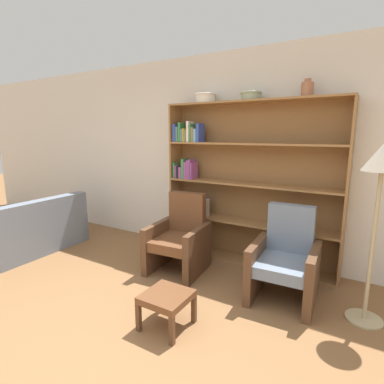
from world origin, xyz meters
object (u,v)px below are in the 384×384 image
bowl_sage (251,96)px  floor_lamp (381,174)px  footstool (167,299)px  armchair_leather (180,239)px  couch (29,232)px  vase_tall (307,89)px  bowl_copper (205,98)px  armchair_cushioned (285,261)px  bookshelf (237,185)px

bowl_sage → floor_lamp: size_ratio=0.16×
bowl_sage → footstool: 2.52m
armchair_leather → couch: bearing=10.6°
vase_tall → armchair_leather: 2.29m
bowl_copper → armchair_cushioned: bearing=-25.9°
floor_lamp → footstool: (-1.51, -1.01, -1.10)m
armchair_cushioned → footstool: 1.30m
bowl_copper → footstool: size_ratio=0.72×
armchair_leather → floor_lamp: 2.27m
armchair_leather → floor_lamp: size_ratio=0.59×
bowl_copper → armchair_leather: 1.87m
couch → armchair_cushioned: (3.52, 0.63, 0.11)m
footstool → bowl_sage: bearing=86.7°
bowl_copper → floor_lamp: bearing=-17.9°
vase_tall → armchair_cushioned: size_ratio=0.20×
bowl_copper → bowl_sage: bowl_copper is taller
armchair_cushioned → bowl_copper: bearing=-28.6°
armchair_leather → footstool: armchair_leather is taller
bowl_copper → bowl_sage: (0.63, -0.00, -0.01)m
bookshelf → floor_lamp: size_ratio=1.40×
floor_lamp → footstool: bearing=-146.3°
couch → armchair_leather: armchair_leather is taller
couch → floor_lamp: bearing=-83.4°
couch → floor_lamp: 4.44m
bowl_copper → footstool: bowl_copper is taller
couch → armchair_leather: bearing=-75.4°
bowl_copper → bookshelf: bearing=3.4°
bowl_copper → armchair_cushioned: bowl_copper is taller
armchair_leather → bookshelf: bearing=-131.5°
couch → armchair_leather: (2.21, 0.63, 0.11)m
couch → floor_lamp: floor_lamp is taller
armchair_leather → floor_lamp: floor_lamp is taller
armchair_cushioned → floor_lamp: size_ratio=0.59×
bowl_copper → bowl_sage: 0.63m
vase_tall → bowl_sage: bearing=180.0°
bookshelf → armchair_cushioned: bookshelf is taller
bookshelf → bowl_copper: bowl_copper is taller
couch → floor_lamp: size_ratio=0.94×
couch → armchair_cushioned: armchair_cushioned is taller
bookshelf → footstool: size_ratio=5.81×
bowl_sage → footstool: (-0.10, -1.67, -1.89)m
bowl_sage → vase_tall: size_ratio=1.35×
bookshelf → footstool: (0.06, -1.70, -0.77)m
bookshelf → bowl_sage: (0.16, -0.03, 1.11)m
couch → armchair_cushioned: bearing=-81.1°
bowl_sage → bowl_copper: bearing=180.0°
floor_lamp → armchair_leather: bearing=179.1°
armchair_cushioned → floor_lamp: 1.22m
bowl_sage → footstool: bowl_sage is taller
floor_lamp → vase_tall: bearing=139.2°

